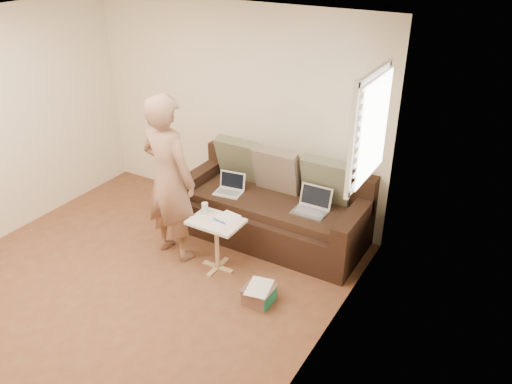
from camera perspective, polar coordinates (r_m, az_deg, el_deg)
floor at (r=5.46m, az=-15.12°, el=-11.24°), size 4.50×4.50×0.00m
ceiling at (r=4.38m, az=-19.44°, el=16.38°), size 4.50×4.50×0.00m
wall_back at (r=6.37m, az=-2.38°, el=8.95°), size 4.00×0.00×4.00m
wall_right at (r=3.71m, az=5.10°, el=-5.99°), size 0.00×4.50×4.50m
window_blinds at (r=4.80m, az=12.63°, el=6.97°), size 0.12×0.88×1.08m
sofa at (r=5.98m, az=1.79°, el=-1.55°), size 2.20×0.95×0.85m
pillow_left at (r=6.27m, az=-1.92°, el=3.65°), size 0.55×0.29×0.57m
pillow_mid at (r=5.98m, az=2.31°, el=2.40°), size 0.55×0.27×0.57m
pillow_right at (r=5.80m, az=7.80°, el=1.30°), size 0.55×0.28×0.57m
laptop_silver at (r=5.68m, az=5.98°, el=-2.31°), size 0.38×0.27×0.25m
laptop_white at (r=6.05m, az=-3.12°, el=-0.18°), size 0.35×0.28×0.23m
person at (r=5.52m, az=-9.68°, el=1.47°), size 0.74×0.55×1.89m
side_table at (r=5.52m, az=-4.37°, el=-5.87°), size 0.55×0.39×0.61m
drinking_glass at (r=5.47m, az=-5.72°, el=-1.80°), size 0.07×0.07×0.12m
scissors at (r=5.32m, az=-4.14°, el=-3.27°), size 0.20×0.14×0.02m
paper_on_table at (r=5.38m, az=-3.48°, el=-2.97°), size 0.25×0.33×0.00m
striped_box at (r=5.17m, az=0.34°, el=-11.34°), size 0.29×0.29×0.18m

